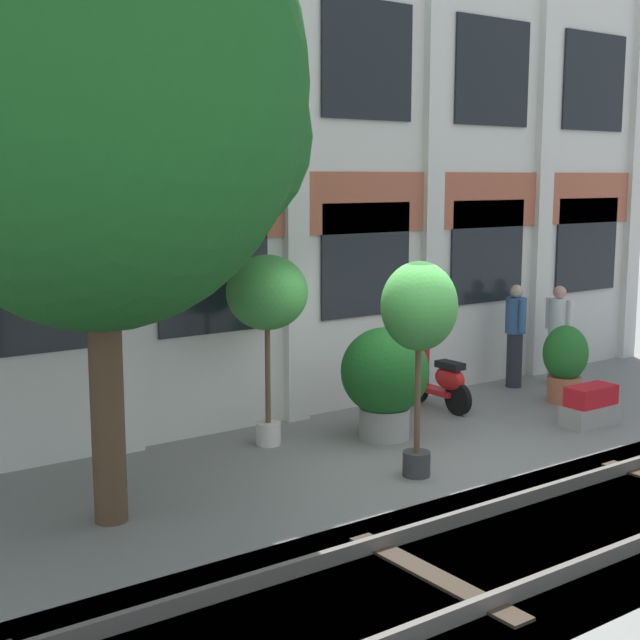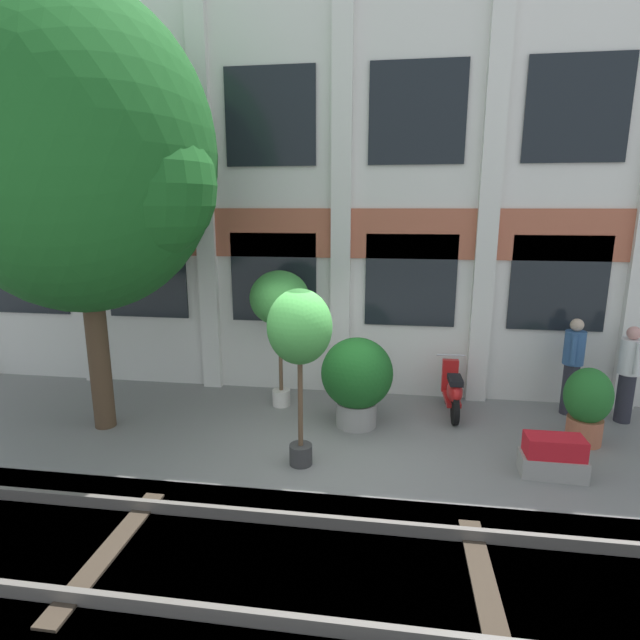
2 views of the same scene
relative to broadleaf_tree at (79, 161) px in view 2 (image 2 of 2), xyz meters
The scene contains 12 objects.
ground_plane 5.67m from the broadleaf_tree, ahead, with size 80.00×80.00×0.00m, color slate.
apartment_facade 4.42m from the broadleaf_tree, 32.61° to the left, with size 15.90×0.64×7.95m.
rail_tracks 6.42m from the broadleaf_tree, 37.83° to the right, with size 23.54×2.80×0.43m.
broadleaf_tree is the anchor object (origin of this frame).
potted_plant_terracotta_small 4.23m from the broadleaf_tree, 12.63° to the right, with size 0.88×0.88×2.53m.
potted_plant_stone_basin 8.49m from the broadleaf_tree, ahead, with size 0.69×0.69×1.21m.
potted_plant_square_trough 7.99m from the broadleaf_tree, ahead, with size 0.86×0.46×0.57m.
potted_plant_tall_urn 3.78m from the broadleaf_tree, 25.38° to the left, with size 1.05×1.05×2.50m.
potted_plant_fluted_column 5.40m from the broadleaf_tree, ahead, with size 1.18×1.18×1.50m.
scooter_near_curb 7.04m from the broadleaf_tree, 12.54° to the left, with size 0.50×1.38×0.98m.
resident_by_doorway 9.37m from the broadleaf_tree, ahead, with size 0.34×0.53×1.67m.
resident_watching_tracks 8.65m from the broadleaf_tree, 11.95° to the left, with size 0.34×0.49×1.72m.
Camera 2 is at (0.95, -6.57, 3.59)m, focal length 28.00 mm.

